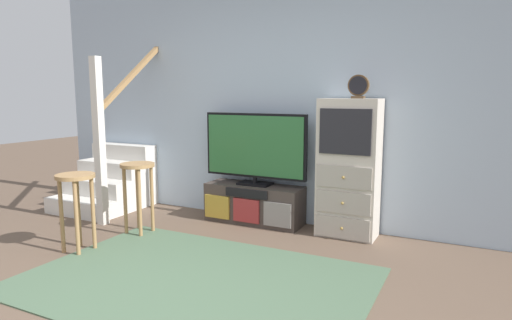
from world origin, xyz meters
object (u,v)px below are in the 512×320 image
at_px(desk_clock, 358,87).
at_px(bar_stool_near, 76,194).
at_px(side_cabinet, 349,169).
at_px(bar_stool_far, 138,182).
at_px(media_console, 254,204).
at_px(television, 255,147).

height_order(desk_clock, bar_stool_near, desk_clock).
xyz_separation_m(side_cabinet, bar_stool_far, (-1.92, -0.87, -0.15)).
xyz_separation_m(desk_clock, bar_stool_far, (-1.99, -0.86, -0.94)).
height_order(media_console, bar_stool_near, bar_stool_near).
distance_m(television, bar_stool_far, 1.28).
relative_size(media_console, desk_clock, 4.87).
distance_m(bar_stool_near, bar_stool_far, 0.66).
height_order(media_console, side_cabinet, side_cabinet).
bearing_deg(bar_stool_near, media_console, 56.18).
height_order(television, bar_stool_far, television).
bearing_deg(bar_stool_far, bar_stool_near, -102.10).
xyz_separation_m(media_console, desk_clock, (1.11, -0.00, 1.27)).
bearing_deg(desk_clock, bar_stool_far, -156.65).
xyz_separation_m(media_console, television, (-0.00, 0.02, 0.63)).
distance_m(side_cabinet, bar_stool_near, 2.56).
distance_m(side_cabinet, bar_stool_far, 2.11).
bearing_deg(bar_stool_near, desk_clock, 35.33).
xyz_separation_m(television, side_cabinet, (1.04, -0.01, -0.16)).
relative_size(media_console, television, 0.92).
bearing_deg(bar_stool_near, television, 56.60).
bearing_deg(side_cabinet, media_console, -179.43).
bearing_deg(side_cabinet, desk_clock, -11.42).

